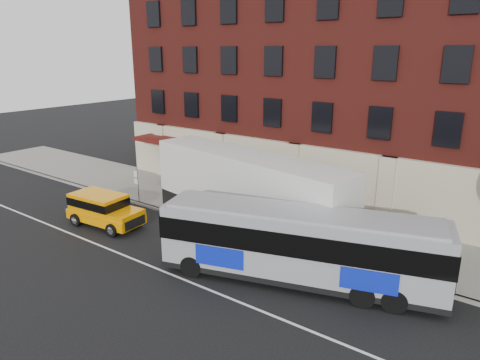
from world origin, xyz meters
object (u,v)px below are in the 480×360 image
Objects in this scene: city_bus at (300,243)px; yellow_suv at (102,208)px; sign_pole at (137,182)px; shipping_container at (247,193)px.

yellow_suv is (-12.33, -0.98, -0.77)m from city_bus.
city_bus is (13.60, -2.77, 0.38)m from sign_pole.
shipping_container is at bearing 5.33° from sign_pole.
shipping_container is at bearing 146.21° from city_bus.
yellow_suv is at bearing -175.48° from city_bus.
shipping_container is (7.04, 4.52, 1.09)m from yellow_suv.
sign_pole is at bearing 108.64° from yellow_suv.
city_bus is 6.37m from shipping_container.
city_bus is 2.50× the size of yellow_suv.
sign_pole is at bearing 168.50° from city_bus.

